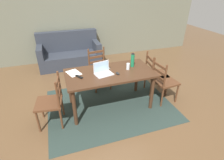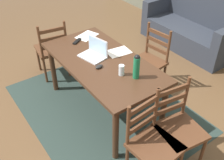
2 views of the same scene
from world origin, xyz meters
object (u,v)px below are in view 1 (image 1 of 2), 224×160
(dining_table, at_px, (110,77))
(computer_mouse, at_px, (118,73))
(chair_right_near, at_px, (164,82))
(drinking_glass, at_px, (128,66))
(chair_left_near, at_px, (51,102))
(water_bottle, at_px, (133,60))
(chair_right_far, at_px, (155,74))
(couch, at_px, (70,54))
(tv_remote, at_px, (79,77))
(laptop, at_px, (103,71))
(chair_far_head, at_px, (99,70))

(dining_table, bearing_deg, computer_mouse, -46.99)
(chair_right_near, bearing_deg, drinking_glass, 166.37)
(chair_left_near, relative_size, water_bottle, 3.24)
(dining_table, height_order, chair_right_far, chair_right_far)
(couch, distance_m, tv_remote, 2.43)
(tv_remote, bearing_deg, couch, 57.25)
(dining_table, xyz_separation_m, computer_mouse, (0.11, -0.12, 0.11))
(laptop, bearing_deg, dining_table, 6.39)
(water_bottle, bearing_deg, chair_far_head, 126.50)
(laptop, distance_m, water_bottle, 0.67)
(chair_far_head, distance_m, tv_remote, 1.06)
(chair_far_head, distance_m, laptop, 0.91)
(laptop, bearing_deg, chair_right_far, 8.70)
(chair_far_head, relative_size, chair_right_far, 1.00)
(water_bottle, relative_size, drinking_glass, 2.34)
(couch, height_order, computer_mouse, couch)
(water_bottle, distance_m, drinking_glass, 0.19)
(dining_table, xyz_separation_m, chair_left_near, (-1.13, -0.18, -0.22))
(chair_far_head, distance_m, chair_left_near, 1.49)
(couch, relative_size, water_bottle, 6.14)
(chair_right_near, distance_m, tv_remote, 1.76)
(chair_right_near, relative_size, chair_left_near, 1.00)
(chair_right_near, bearing_deg, computer_mouse, 176.88)
(chair_right_near, bearing_deg, tv_remote, 174.69)
(water_bottle, bearing_deg, tv_remote, -173.74)
(chair_right_near, distance_m, couch, 3.05)
(laptop, relative_size, water_bottle, 1.23)
(chair_right_near, bearing_deg, chair_left_near, -179.95)
(drinking_glass, bearing_deg, chair_left_near, -173.00)
(couch, height_order, drinking_glass, couch)
(chair_right_near, relative_size, tv_remote, 5.59)
(dining_table, bearing_deg, chair_left_near, -171.02)
(chair_left_near, bearing_deg, chair_right_far, 8.99)
(water_bottle, xyz_separation_m, drinking_glass, (-0.14, -0.10, -0.09))
(chair_left_near, xyz_separation_m, water_bottle, (1.64, 0.28, 0.47))
(computer_mouse, bearing_deg, chair_right_far, 8.96)
(chair_right_near, distance_m, drinking_glass, 0.86)
(couch, distance_m, laptop, 2.47)
(dining_table, xyz_separation_m, chair_far_head, (-0.01, 0.80, -0.22))
(water_bottle, height_order, computer_mouse, water_bottle)
(chair_right_near, bearing_deg, chair_far_head, 139.20)
(couch, distance_m, drinking_glass, 2.58)
(drinking_glass, relative_size, computer_mouse, 1.25)
(chair_far_head, bearing_deg, dining_table, -89.64)
(chair_left_near, bearing_deg, chair_far_head, 41.11)
(computer_mouse, bearing_deg, chair_far_head, 89.82)
(couch, xyz_separation_m, computer_mouse, (0.64, -2.50, 0.44))
(chair_far_head, height_order, couch, couch)
(chair_right_far, relative_size, laptop, 2.64)
(chair_right_near, height_order, chair_right_far, same)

